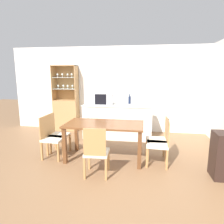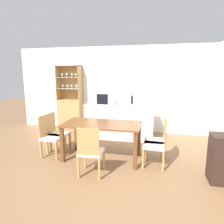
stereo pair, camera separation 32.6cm
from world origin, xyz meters
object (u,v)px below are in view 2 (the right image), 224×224
Objects in this scene: dining_table at (102,128)px; wine_bottle at (132,100)px; dining_chair_side_right_far at (157,140)px; dining_chair_head_near at (91,151)px; microwave at (106,99)px; dining_chair_side_right_near at (157,145)px; dining_chair_side_left_far at (56,133)px; dining_chair_side_left_near at (51,136)px; display_cabinet at (71,110)px.

wine_bottle is (0.38, 1.68, 0.39)m from dining_table.
dining_table is 1.77× the size of dining_chair_side_right_far.
microwave reaches higher than dining_chair_head_near.
dining_chair_side_left_far is (-2.21, 0.25, 0.00)m from dining_chair_side_right_near.
dining_chair_side_left_near is 1.00× the size of dining_chair_side_left_far.
dining_chair_side_right_far is 2.21m from dining_chair_side_left_far.
dining_chair_side_right_near is 1.26m from dining_chair_head_near.
dining_chair_side_left_near is 1.88m from microwave.
display_cabinet is 2.55m from dining_table.
display_cabinet is 2.06m from wine_bottle.
dining_chair_head_near is 2.51m from wine_bottle.
wine_bottle is at bearing 77.57° from dining_chair_head_near.
dining_chair_side_left_near is 1.27m from dining_chair_head_near.
dining_chair_head_near is at bearing -99.00° from wine_bottle.
display_cabinet is 1.92m from dining_chair_side_left_far.
dining_chair_side_left_far is at bearing -133.87° from wine_bottle.
dining_chair_side_right_far is at bearing -65.04° from wine_bottle.
wine_bottle is (-0.72, 1.80, 0.60)m from dining_chair_side_right_near.
dining_chair_side_right_near is 1.00× the size of dining_chair_side_left_near.
dining_chair_side_right_far is (2.71, -1.85, -0.18)m from display_cabinet.
dining_chair_side_right_near is (1.11, -0.13, -0.21)m from dining_table.
dining_table is at bearing 86.79° from dining_chair_head_near.
dining_chair_side_left_near is at bearing 93.19° from dining_chair_side_right_near.
wine_bottle is (0.38, 2.41, 0.60)m from dining_chair_head_near.
dining_chair_side_right_near is 1.00× the size of dining_chair_head_near.
dining_chair_side_right_near is 1.84× the size of microwave.
dining_chair_side_right_far is 1.00× the size of dining_chair_side_left_near.
dining_chair_side_left_far reaches higher than dining_table.
dining_chair_side_right_far is at bearing -43.39° from microwave.
wine_bottle is at bearing 21.73° from dining_chair_side_right_far.
dining_table is at bearing 98.68° from dining_chair_side_left_near.
dining_chair_head_near is at bearing -89.78° from dining_table.
display_cabinet is at bearing 158.03° from microwave.
dining_chair_side_left_near is at bearing -117.50° from microwave.
microwave is (-1.40, 1.57, 0.64)m from dining_chair_side_right_near.
dining_chair_head_near is at bearing 124.69° from dining_chair_side_right_far.
wine_bottle reaches higher than dining_table.
dining_chair_side_left_near is at bearing -76.56° from display_cabinet.
microwave is (1.32, -0.53, 0.47)m from display_cabinet.
dining_chair_side_right_near is 0.25m from dining_chair_side_right_far.
dining_chair_side_left_far is (-1.11, 0.13, -0.21)m from dining_table.
display_cabinet is 1.49m from microwave.
wine_bottle reaches higher than dining_chair_head_near.
dining_chair_side_right_near is at bearing 176.77° from dining_chair_side_right_far.
dining_table is at bearing 93.30° from dining_chair_side_right_far.
microwave is 1.75× the size of wine_bottle.
dining_chair_head_near is at bearing -82.35° from microwave.
microwave is (0.82, 1.32, 0.64)m from dining_chair_side_left_far.
wine_bottle reaches higher than dining_chair_side_left_near.
microwave is at bearing 154.89° from dining_chair_side_left_near.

